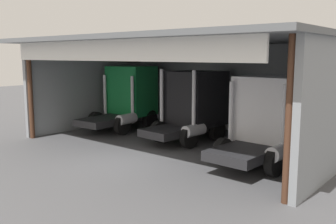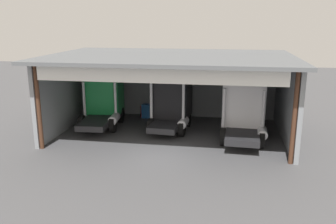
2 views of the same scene
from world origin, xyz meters
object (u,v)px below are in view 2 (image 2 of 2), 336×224
at_px(truck_green_center_right_bay, 103,99).
at_px(oil_drum, 144,112).
at_px(truck_black_center_bay, 172,102).
at_px(truck_white_yard_outside, 244,110).
at_px(tool_cart, 148,111).

distance_m(truck_green_center_right_bay, oil_drum, 3.63).
height_order(truck_black_center_bay, truck_white_yard_outside, truck_black_center_bay).
height_order(truck_green_center_right_bay, oil_drum, truck_green_center_right_bay).
bearing_deg(truck_green_center_right_bay, truck_black_center_bay, -5.16).
distance_m(truck_white_yard_outside, oil_drum, 8.18).
xyz_separation_m(truck_green_center_right_bay, oil_drum, (2.29, 2.44, -1.42)).
bearing_deg(truck_green_center_right_bay, tool_cart, 38.88).
relative_size(truck_white_yard_outside, tool_cart, 4.70).
height_order(truck_green_center_right_bay, truck_white_yard_outside, truck_green_center_right_bay).
height_order(truck_black_center_bay, oil_drum, truck_black_center_bay).
bearing_deg(tool_cart, truck_green_center_right_bay, -137.19).
distance_m(truck_black_center_bay, tool_cart, 3.57).
relative_size(truck_white_yard_outside, oil_drum, 5.39).
xyz_separation_m(truck_green_center_right_bay, tool_cart, (2.59, 2.40, -1.36)).
xyz_separation_m(truck_black_center_bay, truck_white_yard_outside, (4.62, -1.33, -0.06)).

